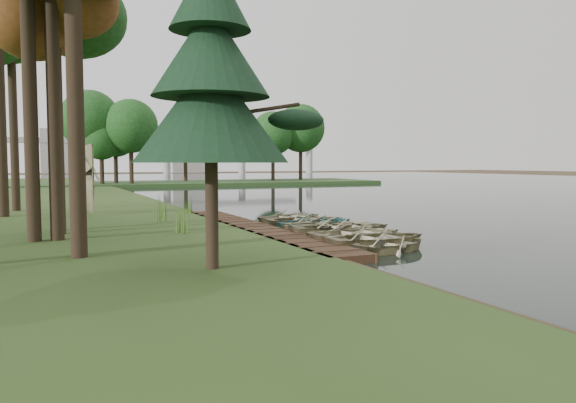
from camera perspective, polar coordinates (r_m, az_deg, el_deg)
name	(u,v)px	position (r m, az deg, el deg)	size (l,w,h in m)	color
ground	(290,232)	(23.84, 0.17, -3.08)	(300.00, 300.00, 0.00)	#3D2F1D
water	(488,193)	(57.56, 19.62, 0.87)	(130.00, 200.00, 0.05)	black
boardwalk	(254,230)	(23.21, -3.43, -2.91)	(1.60, 16.00, 0.30)	#362315
peninsula	(188,183)	(73.78, -10.14, 1.83)	(50.00, 14.00, 0.45)	#2A471F
far_trees	(161,135)	(73.09, -12.76, 6.64)	(45.60, 5.60, 8.80)	black
bridge	(135,145)	(143.34, -15.26, 5.51)	(95.90, 4.00, 8.60)	#A5A5A0
building_a	(186,141)	(166.49, -10.28, 6.02)	(10.00, 8.00, 18.00)	#A5A5A0
building_b	(56,151)	(166.67, -22.50, 4.75)	(8.00, 8.00, 12.00)	#A5A5A0
rowboat_0	(394,241)	(18.64, 10.72, -4.01)	(2.16, 3.02, 0.63)	tan
rowboat_1	(378,236)	(19.30, 9.15, -3.50)	(2.68, 3.75, 0.78)	tan
rowboat_2	(358,232)	(20.50, 7.08, -3.06)	(2.63, 3.68, 0.76)	tan
rowboat_3	(342,226)	(22.07, 5.46, -2.46)	(2.85, 3.99, 0.83)	tan
rowboat_4	(328,224)	(22.98, 4.07, -2.25)	(2.69, 3.77, 0.78)	tan
rowboat_5	(318,221)	(24.06, 3.11, -2.00)	(2.59, 3.63, 0.75)	#297073
rowboat_6	(306,218)	(25.17, 1.82, -1.74)	(2.58, 3.61, 0.75)	tan
rowboat_7	(293,216)	(26.57, 0.49, -1.46)	(2.49, 3.48, 0.72)	tan
stored_rowboat	(92,207)	(30.04, -19.28, -0.56)	(2.56, 3.58, 0.74)	tan
tree_2	(54,17)	(22.86, -22.64, 16.89)	(3.44, 3.44, 9.46)	black
tree_6	(10,29)	(34.76, -26.37, 15.46)	(4.58, 4.58, 11.85)	black
pine_tree	(211,79)	(14.11, -7.87, 12.26)	(3.80, 3.80, 7.73)	black
reeds_0	(182,220)	(21.20, -10.70, -1.82)	(0.60, 0.60, 1.03)	#3F661E
reeds_1	(163,209)	(25.45, -12.62, -0.76)	(0.60, 0.60, 1.14)	#3F661E
reeds_2	(159,208)	(27.43, -12.94, -0.66)	(0.60, 0.60, 0.92)	#3F661E
reeds_3	(189,205)	(29.53, -10.05, -0.32)	(0.60, 0.60, 0.89)	#3F661E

